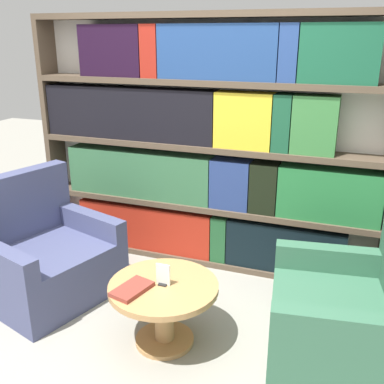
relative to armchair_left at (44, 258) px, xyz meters
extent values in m
plane|color=gray|center=(1.00, -0.51, -0.31)|extent=(14.00, 14.00, 0.00)
cube|color=silver|center=(1.00, 1.10, 0.77)|extent=(3.09, 0.05, 2.16)
cube|color=brown|center=(-0.52, 0.98, 0.77)|extent=(0.05, 0.30, 2.16)
cube|color=brown|center=(1.00, 0.98, -0.28)|extent=(2.99, 0.30, 0.05)
cube|color=brown|center=(1.00, 0.98, 0.23)|extent=(2.99, 0.30, 0.05)
cube|color=brown|center=(1.00, 0.98, 0.77)|extent=(2.99, 0.30, 0.05)
cube|color=brown|center=(1.00, 0.98, 1.32)|extent=(2.99, 0.30, 0.05)
cube|color=brown|center=(1.00, 0.98, 1.83)|extent=(2.99, 0.30, 0.05)
cube|color=#A72616|center=(0.44, 0.95, -0.05)|extent=(1.33, 0.20, 0.42)
cube|color=#21532D|center=(1.18, 0.95, -0.05)|extent=(0.14, 0.20, 0.42)
cube|color=black|center=(1.76, 0.95, -0.05)|extent=(1.00, 0.20, 0.42)
cube|color=#346842|center=(0.39, 0.95, 0.47)|extent=(1.39, 0.20, 0.43)
cube|color=navy|center=(1.26, 0.95, 0.47)|extent=(0.34, 0.20, 0.43)
cube|color=black|center=(1.55, 0.95, 0.47)|extent=(0.23, 0.20, 0.43)
cube|color=#246F37|center=(2.08, 0.95, 0.47)|extent=(0.81, 0.20, 0.43)
cube|color=black|center=(0.32, 0.95, 1.02)|extent=(1.60, 0.20, 0.45)
cube|color=gold|center=(1.36, 0.95, 1.02)|extent=(0.47, 0.20, 0.45)
cube|color=#184E32|center=(1.67, 0.95, 1.02)|extent=(0.14, 0.20, 0.45)
cube|color=#36743A|center=(1.92, 0.95, 1.02)|extent=(0.34, 0.20, 0.45)
cube|color=black|center=(0.19, 0.95, 1.55)|extent=(0.57, 0.20, 0.43)
cube|color=maroon|center=(0.56, 0.95, 1.55)|extent=(0.15, 0.20, 0.43)
cube|color=navy|center=(1.12, 0.95, 1.55)|extent=(0.97, 0.20, 0.43)
cube|color=navy|center=(1.69, 0.95, 1.55)|extent=(0.14, 0.20, 0.43)
cube|color=#175237|center=(2.05, 0.95, 1.55)|extent=(0.56, 0.20, 0.43)
cube|color=#42476B|center=(0.05, -0.02, -0.10)|extent=(1.08, 1.14, 0.42)
cube|color=#42476B|center=(-0.28, 0.09, 0.38)|extent=(0.41, 0.93, 0.54)
cube|color=#42476B|center=(0.00, -0.42, 0.20)|extent=(0.70, 0.32, 0.17)
cube|color=#42476B|center=(0.24, 0.35, 0.20)|extent=(0.70, 0.32, 0.17)
cube|color=#336047|center=(2.25, -0.02, -0.10)|extent=(0.96, 1.04, 0.42)
cube|color=#336047|center=(2.13, 0.38, 0.20)|extent=(0.71, 0.22, 0.17)
cube|color=#336047|center=(2.24, -0.43, 0.20)|extent=(0.71, 0.22, 0.17)
cylinder|color=#AD7F4C|center=(1.15, -0.26, -0.10)|extent=(0.13, 0.13, 0.41)
cylinder|color=#AD7F4C|center=(1.15, -0.26, -0.29)|extent=(0.40, 0.40, 0.03)
cylinder|color=#AD7F4C|center=(1.15, -0.26, 0.12)|extent=(0.73, 0.73, 0.04)
cube|color=black|center=(1.15, -0.26, 0.14)|extent=(0.06, 0.06, 0.01)
cube|color=silver|center=(1.15, -0.26, 0.21)|extent=(0.10, 0.01, 0.15)
cube|color=brown|center=(1.00, -0.40, 0.15)|extent=(0.22, 0.30, 0.03)
camera|label=1|loc=(2.21, -2.60, 1.68)|focal=42.00mm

